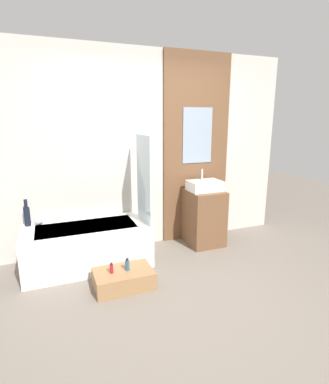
% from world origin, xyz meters
% --- Properties ---
extents(ground_plane, '(12.00, 12.00, 0.00)m').
position_xyz_m(ground_plane, '(0.00, 0.00, 0.00)').
color(ground_plane, slate).
extents(wall_tiled_back, '(4.20, 0.06, 2.60)m').
position_xyz_m(wall_tiled_back, '(0.00, 1.58, 1.30)').
color(wall_tiled_back, beige).
rests_on(wall_tiled_back, ground_plane).
extents(wall_wood_accent, '(0.99, 0.04, 2.60)m').
position_xyz_m(wall_wood_accent, '(0.78, 1.53, 1.31)').
color(wall_wood_accent, brown).
rests_on(wall_wood_accent, ground_plane).
extents(bathtub, '(1.45, 0.70, 0.50)m').
position_xyz_m(bathtub, '(-0.83, 1.18, 0.25)').
color(bathtub, white).
rests_on(bathtub, ground_plane).
extents(glass_shower_screen, '(0.01, 0.52, 1.05)m').
position_xyz_m(glass_shower_screen, '(-0.14, 1.11, 1.02)').
color(glass_shower_screen, silver).
rests_on(glass_shower_screen, bathtub).
extents(wooden_step_bench, '(0.61, 0.38, 0.19)m').
position_xyz_m(wooden_step_bench, '(-0.55, 0.54, 0.09)').
color(wooden_step_bench, '#997047').
rests_on(wooden_step_bench, ground_plane).
extents(vanity_cabinet, '(0.47, 0.51, 0.77)m').
position_xyz_m(vanity_cabinet, '(0.78, 1.26, 0.39)').
color(vanity_cabinet, brown).
rests_on(vanity_cabinet, ground_plane).
extents(sink, '(0.45, 0.31, 0.29)m').
position_xyz_m(sink, '(0.78, 1.26, 0.84)').
color(sink, white).
rests_on(sink, vanity_cabinet).
extents(vase_tall_dark, '(0.07, 0.07, 0.32)m').
position_xyz_m(vase_tall_dark, '(-1.47, 1.45, 0.63)').
color(vase_tall_dark, black).
rests_on(vase_tall_dark, bathtub).
extents(vase_round_light, '(0.10, 0.10, 0.10)m').
position_xyz_m(vase_round_light, '(-1.35, 1.43, 0.55)').
color(vase_round_light, white).
rests_on(vase_round_light, bathtub).
extents(bottle_soap_primary, '(0.04, 0.04, 0.11)m').
position_xyz_m(bottle_soap_primary, '(-0.67, 0.54, 0.23)').
color(bottle_soap_primary, '#B21928').
rests_on(bottle_soap_primary, wooden_step_bench).
extents(bottle_soap_secondary, '(0.04, 0.04, 0.13)m').
position_xyz_m(bottle_soap_secondary, '(-0.51, 0.54, 0.24)').
color(bottle_soap_secondary, '#2D567A').
rests_on(bottle_soap_secondary, wooden_step_bench).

